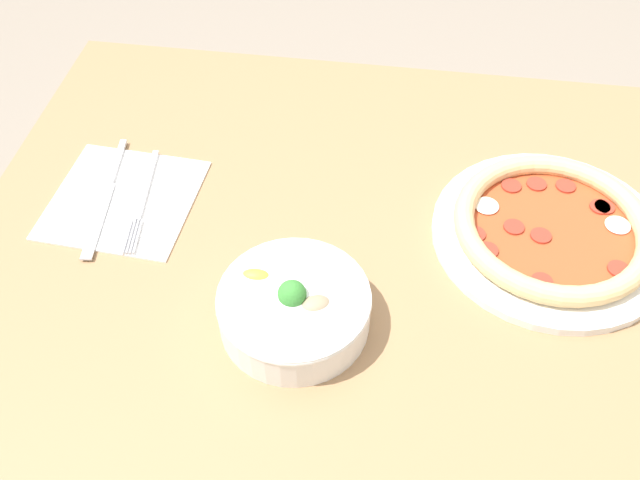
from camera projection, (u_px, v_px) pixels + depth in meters
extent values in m
cube|color=#99724C|center=(436.00, 277.00, 0.88)|extent=(1.20, 0.83, 0.03)
cylinder|color=olive|center=(157.00, 233.00, 1.44)|extent=(0.06, 0.06, 0.73)
cylinder|color=white|center=(550.00, 236.00, 0.90)|extent=(0.30, 0.30, 0.01)
torus|color=#DBB77A|center=(554.00, 225.00, 0.88)|extent=(0.25, 0.25, 0.03)
cylinder|color=#B74723|center=(552.00, 231.00, 0.89)|extent=(0.21, 0.21, 0.01)
cylinder|color=#A83323|center=(488.00, 250.00, 0.87)|extent=(0.03, 0.03, 0.00)
cylinder|color=#A83323|center=(541.00, 236.00, 0.88)|extent=(0.03, 0.03, 0.00)
cylinder|color=#A83323|center=(511.00, 186.00, 0.94)|extent=(0.03, 0.03, 0.00)
cylinder|color=#A83323|center=(537.00, 184.00, 0.94)|extent=(0.03, 0.03, 0.00)
cylinder|color=#A83323|center=(514.00, 227.00, 0.89)|extent=(0.03, 0.03, 0.00)
cylinder|color=#A83323|center=(475.00, 234.00, 0.88)|extent=(0.03, 0.03, 0.00)
cylinder|color=#A83323|center=(604.00, 207.00, 0.91)|extent=(0.03, 0.03, 0.00)
cylinder|color=#A83323|center=(618.00, 269.00, 0.85)|extent=(0.03, 0.03, 0.00)
cylinder|color=#A83323|center=(566.00, 186.00, 0.94)|extent=(0.03, 0.03, 0.00)
cylinder|color=#A83323|center=(542.00, 281.00, 0.83)|extent=(0.03, 0.03, 0.00)
cylinder|color=#A83323|center=(600.00, 207.00, 0.91)|extent=(0.03, 0.03, 0.00)
ellipsoid|color=silver|center=(618.00, 225.00, 0.89)|extent=(0.03, 0.03, 0.01)
ellipsoid|color=silver|center=(487.00, 206.00, 0.91)|extent=(0.03, 0.03, 0.01)
cylinder|color=white|center=(294.00, 309.00, 0.80)|extent=(0.17, 0.17, 0.05)
torus|color=white|center=(294.00, 299.00, 0.78)|extent=(0.17, 0.17, 0.01)
ellipsoid|color=tan|center=(276.00, 311.00, 0.78)|extent=(0.04, 0.03, 0.02)
ellipsoid|color=tan|center=(304.00, 301.00, 0.79)|extent=(0.04, 0.04, 0.02)
ellipsoid|color=tan|center=(287.00, 319.00, 0.78)|extent=(0.04, 0.04, 0.02)
ellipsoid|color=tan|center=(261.00, 283.00, 0.80)|extent=(0.02, 0.03, 0.02)
ellipsoid|color=#998466|center=(316.00, 305.00, 0.78)|extent=(0.04, 0.04, 0.02)
sphere|color=#388433|center=(292.00, 294.00, 0.78)|extent=(0.03, 0.03, 0.03)
ellipsoid|color=yellow|center=(256.00, 277.00, 0.80)|extent=(0.04, 0.02, 0.02)
cube|color=white|center=(124.00, 199.00, 0.95)|extent=(0.20, 0.20, 0.00)
cube|color=silver|center=(147.00, 184.00, 0.96)|extent=(0.02, 0.13, 0.00)
cube|color=silver|center=(128.00, 237.00, 0.90)|extent=(0.01, 0.06, 0.00)
cube|color=silver|center=(131.00, 237.00, 0.90)|extent=(0.01, 0.06, 0.00)
cube|color=silver|center=(135.00, 237.00, 0.90)|extent=(0.01, 0.06, 0.00)
cube|color=silver|center=(138.00, 237.00, 0.90)|extent=(0.01, 0.06, 0.00)
cube|color=silver|center=(117.00, 162.00, 0.99)|extent=(0.02, 0.09, 0.01)
cube|color=silver|center=(98.00, 220.00, 0.92)|extent=(0.03, 0.13, 0.00)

